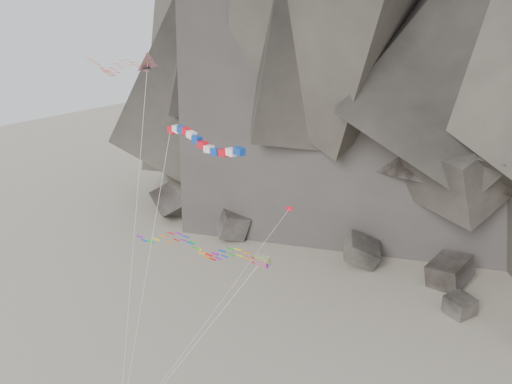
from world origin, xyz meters
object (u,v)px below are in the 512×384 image
Objects in this scene: delta_kite at (112,65)px; pennant_kite at (250,262)px; parafoil_kite at (191,244)px; banner_kite at (201,143)px.

pennant_kite is (13.47, 1.32, -14.81)m from delta_kite.
delta_kite is 20.06m from pennant_kite.
parafoil_kite is at bearing 3.30° from delta_kite.
delta_kite is 1.69× the size of parafoil_kite.
parafoil_kite is (-0.53, -0.87, -7.87)m from banner_kite.
delta_kite is at bearing -179.73° from pennant_kite.
banner_kite is at bearing 64.24° from parafoil_kite.
delta_kite is 1.20× the size of banner_kite.
banner_kite is at bearing 8.03° from delta_kite.
parafoil_kite is 0.96× the size of pennant_kite.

